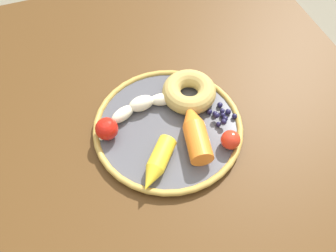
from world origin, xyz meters
The scene contains 10 objects.
ground_plane centered at (0.00, 0.00, 0.00)m, with size 6.00×6.00×0.00m, color #77715D.
dining_table centered at (0.00, 0.00, 0.67)m, with size 0.98×0.85×0.77m.
plate centered at (0.02, -0.02, 0.78)m, with size 0.29×0.29×0.02m.
banana centered at (-0.03, -0.06, 0.80)m, with size 0.08×0.21×0.03m.
carrot_orange centered at (0.06, 0.01, 0.81)m, with size 0.13×0.06×0.04m.
carrot_yellow centered at (0.10, -0.07, 0.80)m, with size 0.10×0.09×0.03m.
donut centered at (-0.04, 0.04, 0.80)m, with size 0.11×0.11×0.04m, color tan.
blueberry_pile centered at (0.03, 0.08, 0.79)m, with size 0.06×0.05×0.02m.
tomato_near centered at (0.09, 0.07, 0.80)m, with size 0.04×0.04×0.04m, color red.
tomato_mid centered at (0.00, -0.14, 0.81)m, with size 0.04×0.04×0.04m, color red.
Camera 1 is at (0.37, -0.15, 1.34)m, focal length 36.94 mm.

